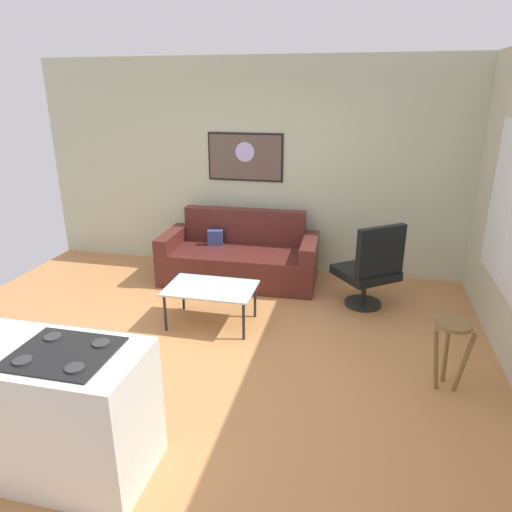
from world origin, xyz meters
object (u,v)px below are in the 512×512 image
at_px(couch, 240,259).
at_px(armchair, 371,268).
at_px(coffee_table, 211,290).
at_px(bar_stool, 452,338).
at_px(wall_painting, 245,157).

distance_m(couch, armchair, 1.74).
distance_m(coffee_table, bar_stool, 2.37).
relative_size(couch, armchair, 1.99).
height_order(armchair, bar_stool, armchair).
relative_size(armchair, bar_stool, 1.66).
relative_size(couch, bar_stool, 3.30).
bearing_deg(coffee_table, couch, 90.81).
height_order(armchair, wall_painting, wall_painting).
bearing_deg(couch, armchair, -16.76).
height_order(coffee_table, armchair, armchair).
distance_m(couch, coffee_table, 1.27).
bearing_deg(couch, bar_stool, -39.62).
height_order(couch, bar_stool, couch).
bearing_deg(wall_painting, armchair, -31.06).
bearing_deg(armchair, bar_stool, -65.46).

